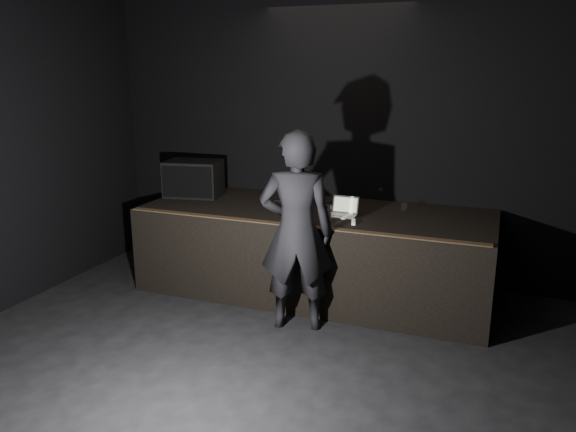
# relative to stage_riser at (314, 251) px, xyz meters

# --- Properties ---
(ground) EXTENTS (7.00, 7.00, 0.00)m
(ground) POSITION_rel_stage_riser_xyz_m (0.00, -2.73, -0.50)
(ground) COLOR black
(ground) RESTS_ON ground
(room_walls) EXTENTS (6.10, 7.10, 3.52)m
(room_walls) POSITION_rel_stage_riser_xyz_m (0.00, -2.73, 1.52)
(room_walls) COLOR black
(room_walls) RESTS_ON ground
(stage_riser) EXTENTS (4.00, 1.50, 1.00)m
(stage_riser) POSITION_rel_stage_riser_xyz_m (0.00, 0.00, 0.00)
(stage_riser) COLOR black
(stage_riser) RESTS_ON ground
(riser_lip) EXTENTS (3.92, 0.10, 0.01)m
(riser_lip) POSITION_rel_stage_riser_xyz_m (0.00, -0.71, 0.51)
(riser_lip) COLOR brown
(riser_lip) RESTS_ON stage_riser
(stage_monitor) EXTENTS (0.75, 0.61, 0.45)m
(stage_monitor) POSITION_rel_stage_riser_xyz_m (-1.67, 0.13, 0.73)
(stage_monitor) COLOR black
(stage_monitor) RESTS_ON stage_riser
(cable) EXTENTS (0.87, 0.25, 0.02)m
(cable) POSITION_rel_stage_riser_xyz_m (-0.27, 0.29, 0.51)
(cable) COLOR black
(cable) RESTS_ON stage_riser
(laptop) EXTENTS (0.30, 0.27, 0.20)m
(laptop) POSITION_rel_stage_riser_xyz_m (0.38, -0.14, 0.55)
(laptop) COLOR silver
(laptop) RESTS_ON stage_riser
(beer_can) EXTENTS (0.08, 0.08, 0.18)m
(beer_can) POSITION_rel_stage_riser_xyz_m (0.28, -0.43, 0.59)
(beer_can) COLOR silver
(beer_can) RESTS_ON stage_riser
(plastic_cup) EXTENTS (0.07, 0.07, 0.09)m
(plastic_cup) POSITION_rel_stage_riser_xyz_m (0.96, 0.32, 0.55)
(plastic_cup) COLOR white
(plastic_cup) RESTS_ON stage_riser
(wii_remote) EXTENTS (0.08, 0.17, 0.03)m
(wii_remote) POSITION_rel_stage_riser_xyz_m (0.56, -0.41, 0.52)
(wii_remote) COLOR white
(wii_remote) RESTS_ON stage_riser
(person) EXTENTS (0.84, 0.67, 2.02)m
(person) POSITION_rel_stage_riser_xyz_m (0.12, -0.95, 0.51)
(person) COLOR black
(person) RESTS_ON ground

